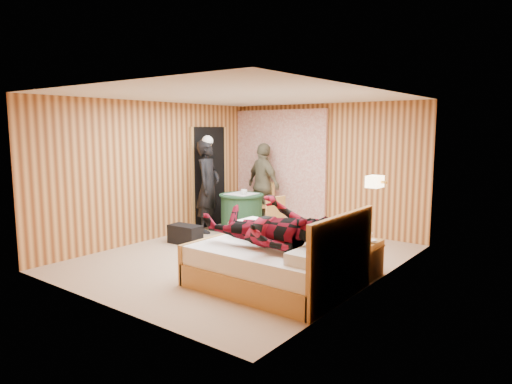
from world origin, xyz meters
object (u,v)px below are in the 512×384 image
Objects in this scene: round_table at (242,213)px; woman_standing at (208,186)px; bed at (277,262)px; chair_far at (263,201)px; man_at_table at (264,185)px; nightstand at (364,258)px; wall_lamp at (375,182)px; chair_near at (272,217)px; duffel_bag at (185,234)px; man_on_bed at (268,216)px.

woman_standing is (-0.55, -0.36, 0.52)m from round_table.
bed is 3.58m from chair_far.
nightstand is at bearing 168.59° from man_at_table.
nightstand is (0.75, 1.01, -0.04)m from bed.
bed is (-0.80, -1.18, -1.00)m from wall_lamp.
nightstand is 2.04m from chair_near.
round_table is 1.33m from duffel_bag.
man_on_bed is at bearing -45.08° from round_table.
man_at_table reaches higher than chair_near.
man_on_bed is at bearing -42.13° from chair_far.
round_table is 0.49× the size of man_on_bed.
chair_near is 1.57m from duffel_bag.
chair_far is 0.53× the size of man_on_bed.
round_table is at bearing -97.68° from chair_near.
duffel_bag is at bearing 102.60° from man_at_table.
woman_standing is at bearing 148.57° from bed.
man_on_bed is at bearing 51.53° from chair_near.
bed is 3.66m from man_at_table.
wall_lamp is 0.30× the size of chair_near.
woman_standing is at bearing 168.73° from nightstand.
bed is 3.80× the size of nightstand.
woman_standing reaches higher than chair_near.
man_at_table is at bearing -121.19° from chair_near.
man_at_table is at bearing 152.19° from wall_lamp.
man_on_bed is (-0.73, -1.24, 0.69)m from nightstand.
man_at_table is (-1.08, 1.23, 0.35)m from chair_near.
duffel_bag is at bearing -100.18° from round_table.
chair_near reaches higher than duffel_bag.
bed is at bearing 95.79° from man_on_bed.
wall_lamp reaches higher than bed.
woman_standing is at bearing -77.89° from chair_near.
chair_far is (-2.27, 2.77, 0.24)m from bed.
man_at_table is 3.81m from man_on_bed.
round_table is 1.48× the size of duffel_bag.
nightstand is 1.60m from man_on_bed.
bed is 1.26m from nightstand.
man_at_table is (-3.03, 1.79, 0.60)m from nightstand.
round_table is 0.50× the size of man_at_table.
nightstand is 0.89× the size of duffel_bag.
chair_near is (1.08, -0.51, 0.12)m from round_table.
duffel_bag is at bearing -173.21° from wall_lamp.
bed is at bearing -20.67° from duffel_bag.
nightstand is at bearing -19.67° from chair_far.
chair_near is at bearing 127.22° from bed.
bed is at bearing -140.56° from woman_standing.
nightstand is at bearing -120.40° from woman_standing.
man_on_bed is (2.30, -2.31, 0.57)m from round_table.
chair_far is (0.01, 0.68, 0.15)m from round_table.
duffel_bag is at bearing 158.16° from man_on_bed.
woman_standing is at bearing 82.33° from man_at_table.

